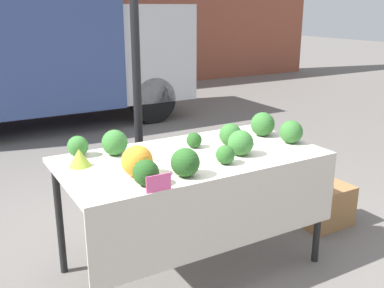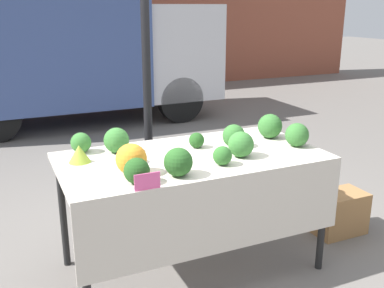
% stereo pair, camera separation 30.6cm
% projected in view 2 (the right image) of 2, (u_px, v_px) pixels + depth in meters
% --- Properties ---
extents(ground_plane, '(40.00, 40.00, 0.00)m').
position_uv_depth(ground_plane, '(192.00, 266.00, 3.34)').
color(ground_plane, slate).
extents(tent_pole, '(0.07, 0.07, 2.27)m').
position_uv_depth(tent_pole, '(147.00, 96.00, 3.74)').
color(tent_pole, black).
rests_on(tent_pole, ground_plane).
extents(parked_truck, '(4.30, 1.84, 2.48)m').
position_uv_depth(parked_truck, '(73.00, 41.00, 7.17)').
color(parked_truck, '#384C84').
rests_on(parked_truck, ground_plane).
extents(market_table, '(1.80, 0.93, 0.87)m').
position_uv_depth(market_table, '(196.00, 173.00, 3.05)').
color(market_table, beige).
rests_on(market_table, ground_plane).
extents(orange_cauliflower, '(0.19, 0.19, 0.19)m').
position_uv_depth(orange_cauliflower, '(131.00, 159.00, 2.71)').
color(orange_cauliflower, orange).
rests_on(orange_cauliflower, market_table).
extents(romanesco_head, '(0.14, 0.14, 0.12)m').
position_uv_depth(romanesco_head, '(79.00, 154.00, 2.93)').
color(romanesco_head, '#93B238').
rests_on(romanesco_head, market_table).
extents(broccoli_head_0, '(0.12, 0.12, 0.12)m').
position_uv_depth(broccoli_head_0, '(130.00, 154.00, 2.92)').
color(broccoli_head_0, '#387533').
rests_on(broccoli_head_0, market_table).
extents(broccoli_head_1, '(0.18, 0.18, 0.18)m').
position_uv_depth(broccoli_head_1, '(178.00, 162.00, 2.68)').
color(broccoli_head_1, '#285B23').
rests_on(broccoli_head_1, market_table).
extents(broccoli_head_2, '(0.17, 0.17, 0.17)m').
position_uv_depth(broccoli_head_2, '(234.00, 136.00, 3.24)').
color(broccoli_head_2, '#336B2D').
rests_on(broccoli_head_2, market_table).
extents(broccoli_head_3, '(0.14, 0.14, 0.14)m').
position_uv_depth(broccoli_head_3, '(81.00, 143.00, 3.12)').
color(broccoli_head_3, '#387533').
rests_on(broccoli_head_3, market_table).
extents(broccoli_head_4, '(0.19, 0.19, 0.19)m').
position_uv_depth(broccoli_head_4, '(270.00, 126.00, 3.46)').
color(broccoli_head_4, '#336B2D').
rests_on(broccoli_head_4, market_table).
extents(broccoli_head_5, '(0.12, 0.12, 0.12)m').
position_uv_depth(broccoli_head_5, '(222.00, 156.00, 2.88)').
color(broccoli_head_5, '#2D6628').
rests_on(broccoli_head_5, market_table).
extents(broccoli_head_6, '(0.18, 0.18, 0.18)m').
position_uv_depth(broccoli_head_6, '(241.00, 144.00, 3.03)').
color(broccoli_head_6, '#387533').
rests_on(broccoli_head_6, market_table).
extents(broccoli_head_7, '(0.17, 0.17, 0.17)m').
position_uv_depth(broccoli_head_7, '(297.00, 135.00, 3.26)').
color(broccoli_head_7, '#336B2D').
rests_on(broccoli_head_7, market_table).
extents(broccoli_head_8, '(0.18, 0.18, 0.18)m').
position_uv_depth(broccoli_head_8, '(116.00, 140.00, 3.12)').
color(broccoli_head_8, '#387533').
rests_on(broccoli_head_8, market_table).
extents(broccoli_head_9, '(0.11, 0.11, 0.11)m').
position_uv_depth(broccoli_head_9, '(197.00, 140.00, 3.23)').
color(broccoli_head_9, '#23511E').
rests_on(broccoli_head_9, market_table).
extents(broccoli_head_10, '(0.15, 0.15, 0.15)m').
position_uv_depth(broccoli_head_10, '(137.00, 171.00, 2.57)').
color(broccoli_head_10, '#23511E').
rests_on(broccoli_head_10, market_table).
extents(price_sign, '(0.15, 0.01, 0.10)m').
position_uv_depth(price_sign, '(147.00, 181.00, 2.49)').
color(price_sign, '#F45B9E').
rests_on(price_sign, market_table).
extents(produce_crate, '(0.43, 0.28, 0.36)m').
position_uv_depth(produce_crate, '(339.00, 213.00, 3.79)').
color(produce_crate, '#9E7042').
rests_on(produce_crate, ground_plane).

